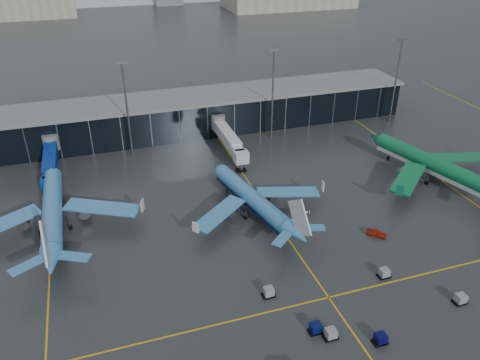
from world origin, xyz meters
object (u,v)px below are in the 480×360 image
object	(u,v)px
airliner_arkefly	(50,200)
baggage_carts	(357,310)
service_van_red	(377,233)
airliner_klm_near	(252,189)
mobile_airstair	(302,219)
airliner_aer_lingus	(432,154)

from	to	relation	value
airliner_arkefly	baggage_carts	xyz separation A→B (m)	(46.78, -40.95, -5.66)
baggage_carts	service_van_red	distance (m)	22.83
airliner_klm_near	baggage_carts	bearing A→B (deg)	-91.61
airliner_klm_near	mobile_airstair	bearing A→B (deg)	-51.13
airliner_aer_lingus	service_van_red	world-z (taller)	airliner_aer_lingus
baggage_carts	mobile_airstair	xyz separation A→B (m)	(2.39, 26.59, 0.01)
airliner_arkefly	service_van_red	world-z (taller)	airliner_arkefly
airliner_klm_near	service_van_red	bearing A→B (deg)	-49.82
airliner_klm_near	airliner_aer_lingus	world-z (taller)	airliner_aer_lingus
mobile_airstair	service_van_red	size ratio (longest dim) A/B	0.89
airliner_arkefly	airliner_klm_near	size ratio (longest dim) A/B	1.13
mobile_airstair	baggage_carts	bearing A→B (deg)	-85.35
airliner_arkefly	baggage_carts	size ratio (longest dim) A/B	1.31
airliner_klm_near	service_van_red	size ratio (longest dim) A/B	9.31
airliner_aer_lingus	airliner_arkefly	bearing A→B (deg)	160.48
baggage_carts	service_van_red	size ratio (longest dim) A/B	8.01
airliner_arkefly	service_van_red	distance (m)	66.03
airliner_arkefly	mobile_airstair	xyz separation A→B (m)	(49.17, -14.36, -5.65)
airliner_arkefly	service_van_red	bearing A→B (deg)	-21.74
baggage_carts	mobile_airstair	world-z (taller)	mobile_airstair
airliner_aer_lingus	service_van_red	size ratio (longest dim) A/B	10.60
airliner_arkefly	airliner_klm_near	distance (m)	41.08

